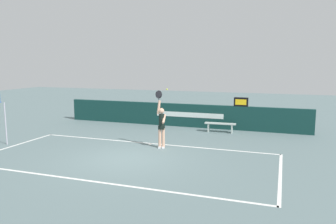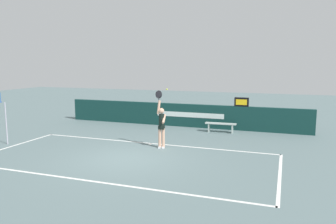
{
  "view_description": "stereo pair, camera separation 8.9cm",
  "coord_description": "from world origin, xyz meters",
  "px_view_note": "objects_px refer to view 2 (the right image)",
  "views": [
    {
      "loc": [
        5.48,
        -10.87,
        3.56
      ],
      "look_at": [
        0.91,
        2.1,
        1.52
      ],
      "focal_mm": 35.15,
      "sensor_mm": 36.0,
      "label": 1
    },
    {
      "loc": [
        5.57,
        -10.84,
        3.56
      ],
      "look_at": [
        0.91,
        2.1,
        1.52
      ],
      "focal_mm": 35.15,
      "sensor_mm": 36.0,
      "label": 2
    }
  ],
  "objects_px": {
    "tennis_ball": "(167,89)",
    "courtside_bench_near": "(221,125)",
    "speed_display": "(242,102)",
    "tennis_player": "(161,124)"
  },
  "relations": [
    {
      "from": "courtside_bench_near",
      "to": "tennis_ball",
      "type": "bearing_deg",
      "value": -109.21
    },
    {
      "from": "speed_display",
      "to": "tennis_player",
      "type": "relative_size",
      "value": 0.3
    },
    {
      "from": "tennis_ball",
      "to": "courtside_bench_near",
      "type": "bearing_deg",
      "value": 70.79
    },
    {
      "from": "speed_display",
      "to": "tennis_player",
      "type": "distance_m",
      "value": 5.64
    },
    {
      "from": "speed_display",
      "to": "courtside_bench_near",
      "type": "distance_m",
      "value": 1.74
    },
    {
      "from": "tennis_ball",
      "to": "tennis_player",
      "type": "bearing_deg",
      "value": 152.28
    },
    {
      "from": "speed_display",
      "to": "courtside_bench_near",
      "type": "bearing_deg",
      "value": -134.84
    },
    {
      "from": "speed_display",
      "to": "tennis_ball",
      "type": "xyz_separation_m",
      "value": [
        -2.37,
        -5.1,
        0.99
      ]
    },
    {
      "from": "tennis_ball",
      "to": "courtside_bench_near",
      "type": "distance_m",
      "value": 4.91
    },
    {
      "from": "speed_display",
      "to": "tennis_ball",
      "type": "bearing_deg",
      "value": -114.97
    }
  ]
}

